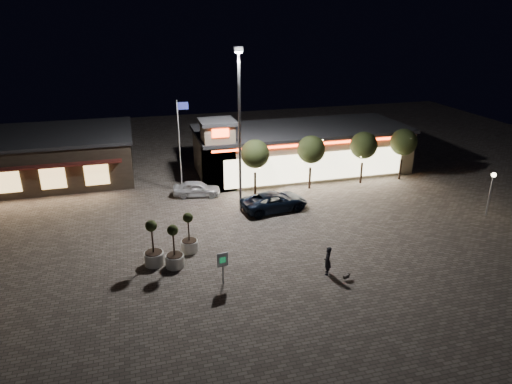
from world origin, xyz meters
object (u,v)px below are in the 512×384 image
object	(u,v)px
valet_sign	(223,262)
pedestrian	(328,261)
planter_left	(154,251)
planter_mid	(174,254)
pickup_truck	(275,201)
white_sedan	(197,189)

from	to	relation	value
valet_sign	pedestrian	bearing A→B (deg)	-5.41
planter_left	planter_mid	size ratio (longest dim) A/B	1.06
pickup_truck	pedestrian	world-z (taller)	pedestrian
planter_mid	white_sedan	bearing A→B (deg)	74.91
planter_mid	valet_sign	size ratio (longest dim) A/B	1.40
pedestrian	planter_left	bearing A→B (deg)	-88.15
pickup_truck	planter_mid	xyz separation A→B (m)	(-8.49, -6.60, 0.14)
pickup_truck	valet_sign	bearing A→B (deg)	139.49
white_sedan	planter_mid	size ratio (longest dim) A/B	1.40
white_sedan	planter_mid	bearing A→B (deg)	176.80
planter_left	planter_mid	world-z (taller)	planter_left
pedestrian	planter_mid	world-z (taller)	planter_mid
white_sedan	valet_sign	distance (m)	13.83
pickup_truck	white_sedan	bearing A→B (deg)	42.91
valet_sign	planter_mid	bearing A→B (deg)	132.76
white_sedan	pedestrian	distance (m)	15.47
pedestrian	planter_mid	distance (m)	9.27
pedestrian	valet_sign	size ratio (longest dim) A/B	0.88
pedestrian	planter_mid	size ratio (longest dim) A/B	0.63
pickup_truck	valet_sign	distance (m)	11.07
planter_mid	valet_sign	bearing A→B (deg)	-47.24
planter_left	white_sedan	bearing A→B (deg)	68.19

